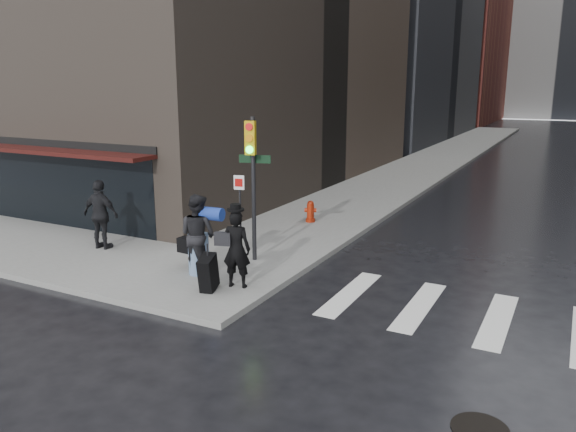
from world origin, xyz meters
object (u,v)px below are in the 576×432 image
(man_jeans, at_px, (198,234))
(man_greycoat, at_px, (101,215))
(man_overcoat, at_px, (231,253))
(traffic_light, at_px, (251,170))
(fire_hydrant, at_px, (310,212))

(man_jeans, distance_m, man_greycoat, 3.71)
(man_overcoat, distance_m, traffic_light, 2.57)
(man_jeans, height_order, fire_hydrant, man_jeans)
(man_jeans, xyz_separation_m, traffic_light, (0.62, 1.48, 1.41))
(man_overcoat, distance_m, man_greycoat, 5.00)
(man_overcoat, height_order, fire_hydrant, man_overcoat)
(man_jeans, xyz_separation_m, fire_hydrant, (0.16, 6.00, -0.67))
(man_greycoat, relative_size, traffic_light, 0.52)
(man_overcoat, relative_size, traffic_light, 0.53)
(fire_hydrant, bearing_deg, traffic_light, -84.19)
(man_jeans, relative_size, fire_hydrant, 2.73)
(man_greycoat, bearing_deg, traffic_light, -171.73)
(man_jeans, distance_m, fire_hydrant, 6.04)
(man_overcoat, bearing_deg, fire_hydrant, -95.35)
(traffic_light, bearing_deg, fire_hydrant, 81.86)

